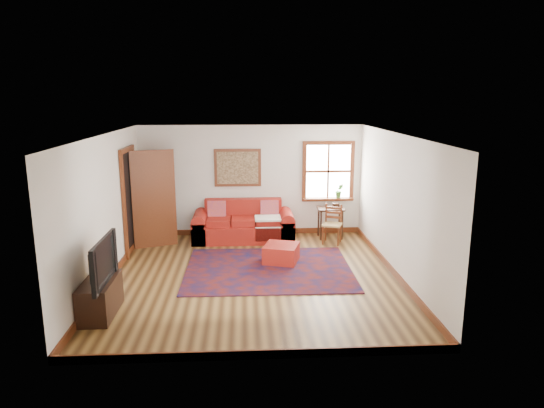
{
  "coord_description": "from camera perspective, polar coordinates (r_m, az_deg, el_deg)",
  "views": [
    {
      "loc": [
        -0.15,
        -8.07,
        3.13
      ],
      "look_at": [
        0.35,
        0.6,
        1.18
      ],
      "focal_mm": 32.0,
      "sensor_mm": 36.0,
      "label": 1
    }
  ],
  "objects": [
    {
      "name": "media_cabinet",
      "position": [
        7.59,
        -19.56,
        -10.32
      ],
      "size": [
        0.43,
        0.96,
        0.53
      ],
      "primitive_type": "cube",
      "color": "black",
      "rests_on": "ground"
    },
    {
      "name": "persian_rug",
      "position": [
        9.0,
        -0.4,
        -7.65
      ],
      "size": [
        3.04,
        2.45,
        0.02
      ],
      "primitive_type": "cube",
      "rotation": [
        0.0,
        0.0,
        -0.01
      ],
      "color": "#57130C",
      "rests_on": "ground"
    },
    {
      "name": "framed_artwork",
      "position": [
        10.9,
        -4.06,
        4.27
      ],
      "size": [
        1.05,
        0.07,
        0.85
      ],
      "color": "#612B14",
      "rests_on": "ground"
    },
    {
      "name": "window",
      "position": [
        11.1,
        6.78,
        3.13
      ],
      "size": [
        1.18,
        0.2,
        1.38
      ],
      "color": "white",
      "rests_on": "ground"
    },
    {
      "name": "room_envelope",
      "position": [
        8.22,
        -2.2,
        2.27
      ],
      "size": [
        5.04,
        5.54,
        2.52
      ],
      "color": "silver",
      "rests_on": "ground"
    },
    {
      "name": "ladder_back_chair",
      "position": [
        10.55,
        7.13,
        -2.19
      ],
      "size": [
        0.5,
        0.49,
        0.84
      ],
      "color": "tan",
      "rests_on": "ground"
    },
    {
      "name": "red_ottoman",
      "position": [
        9.32,
        1.09,
        -5.85
      ],
      "size": [
        0.76,
        0.76,
        0.35
      ],
      "primitive_type": "cube",
      "rotation": [
        0.0,
        0.0,
        -0.29
      ],
      "color": "maroon",
      "rests_on": "ground"
    },
    {
      "name": "ground",
      "position": [
        8.66,
        -2.11,
        -8.56
      ],
      "size": [
        5.5,
        5.5,
        0.0
      ],
      "primitive_type": "plane",
      "color": "#422912",
      "rests_on": "ground"
    },
    {
      "name": "doorway",
      "position": [
        10.28,
        -14.76,
        0.65
      ],
      "size": [
        0.89,
        1.08,
        2.14
      ],
      "color": "black",
      "rests_on": "ground"
    },
    {
      "name": "candle_hurricane",
      "position": [
        7.83,
        -18.56,
        -6.8
      ],
      "size": [
        0.12,
        0.12,
        0.18
      ],
      "color": "silver",
      "rests_on": "media_cabinet"
    },
    {
      "name": "red_leather_sofa",
      "position": [
        10.77,
        -3.36,
        -2.68
      ],
      "size": [
        2.21,
        0.91,
        0.87
      ],
      "color": "maroon",
      "rests_on": "ground"
    },
    {
      "name": "side_table",
      "position": [
        10.88,
        6.89,
        -1.08
      ],
      "size": [
        0.57,
        0.43,
        0.69
      ],
      "color": "black",
      "rests_on": "ground"
    },
    {
      "name": "television",
      "position": [
        7.28,
        -19.99,
        -6.35
      ],
      "size": [
        0.15,
        1.14,
        0.65
      ],
      "primitive_type": "imported",
      "rotation": [
        0.0,
        0.0,
        1.57
      ],
      "color": "black",
      "rests_on": "media_cabinet"
    }
  ]
}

